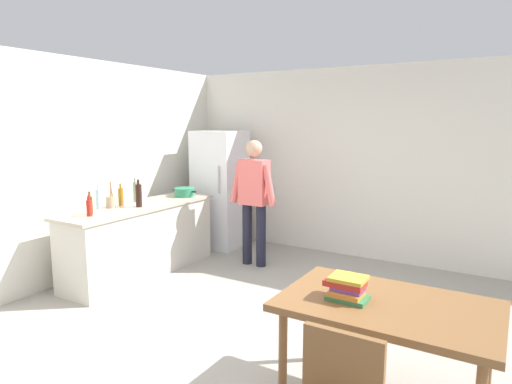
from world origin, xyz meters
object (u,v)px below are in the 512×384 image
object	(u,v)px
person	(254,194)
utensil_jar	(111,201)
bottle_sauce_red	(89,208)
bottle_water_clear	(98,199)
dining_table	(387,313)
cooking_pot	(184,192)
bottle_oil_amber	(121,197)
bottle_beer_brown	(90,205)
refrigerator	(220,189)
bottle_vinegar_tall	(135,191)
bottle_wine_dark	(139,195)
book_stack	(347,288)

from	to	relation	value
person	utensil_jar	world-z (taller)	person
bottle_sauce_red	bottle_water_clear	bearing A→B (deg)	126.67
dining_table	cooking_pot	distance (m)	3.85
dining_table	bottle_oil_amber	world-z (taller)	bottle_oil_amber
dining_table	cooking_pot	bearing A→B (deg)	150.43
utensil_jar	cooking_pot	bearing A→B (deg)	78.72
dining_table	bottle_beer_brown	xyz separation A→B (m)	(-3.47, 0.41, 0.33)
refrigerator	bottle_sauce_red	distance (m)	2.37
refrigerator	cooking_pot	xyz separation A→B (m)	(-0.04, -0.81, 0.06)
bottle_sauce_red	bottle_beer_brown	world-z (taller)	bottle_beer_brown
utensil_jar	bottle_sauce_red	world-z (taller)	utensil_jar
bottle_vinegar_tall	bottle_beer_brown	xyz separation A→B (m)	(0.15, -0.83, -0.03)
bottle_oil_amber	bottle_beer_brown	bearing A→B (deg)	-80.47
cooking_pot	bottle_wine_dark	world-z (taller)	bottle_wine_dark
cooking_pot	bottle_vinegar_tall	xyz separation A→B (m)	(-0.28, -0.65, 0.08)
refrigerator	bottle_beer_brown	size ratio (longest dim) A/B	6.92
cooking_pot	book_stack	bearing A→B (deg)	-32.69
person	bottle_sauce_red	world-z (taller)	person
bottle_water_clear	book_stack	world-z (taller)	bottle_water_clear
bottle_wine_dark	bottle_beer_brown	xyz separation A→B (m)	(-0.15, -0.60, -0.04)
bottle_sauce_red	bottle_beer_brown	xyz separation A→B (m)	(-0.08, 0.08, 0.01)
bottle_water_clear	bottle_vinegar_tall	size ratio (longest dim) A/B	0.94
cooking_pot	bottle_sauce_red	world-z (taller)	bottle_sauce_red
person	bottle_oil_amber	world-z (taller)	person
book_stack	refrigerator	bearing A→B (deg)	137.55
bottle_water_clear	book_stack	distance (m)	3.46
refrigerator	utensil_jar	bearing A→B (deg)	-97.71
person	bottle_vinegar_tall	distance (m)	1.56
dining_table	bottle_water_clear	world-z (taller)	bottle_water_clear
person	bottle_oil_amber	xyz separation A→B (m)	(-1.21, -1.21, 0.04)
bottle_oil_amber	book_stack	world-z (taller)	bottle_oil_amber
cooking_pot	bottle_oil_amber	world-z (taller)	bottle_oil_amber
bottle_vinegar_tall	bottle_beer_brown	bearing A→B (deg)	-79.88
bottle_water_clear	bottle_wine_dark	xyz separation A→B (m)	(0.32, 0.34, 0.02)
bottle_vinegar_tall	book_stack	distance (m)	3.62
utensil_jar	bottle_water_clear	distance (m)	0.15
dining_table	bottle_beer_brown	distance (m)	3.51
cooking_pot	bottle_water_clear	distance (m)	1.27
bottle_water_clear	book_stack	xyz separation A→B (m)	(3.38, -0.75, -0.20)
cooking_pot	bottle_wine_dark	size ratio (longest dim) A/B	1.18
utensil_jar	bottle_oil_amber	bearing A→B (deg)	88.41
person	bottle_vinegar_tall	bearing A→B (deg)	-144.36
bottle_sauce_red	bottle_vinegar_tall	size ratio (longest dim) A/B	0.75
cooking_pot	bottle_sauce_red	bearing A→B (deg)	-91.70
person	book_stack	size ratio (longest dim) A/B	5.80
bottle_sauce_red	bottle_vinegar_tall	distance (m)	0.94
dining_table	utensil_jar	world-z (taller)	utensil_jar
utensil_jar	bottle_vinegar_tall	bearing A→B (deg)	96.81
person	utensil_jar	size ratio (longest dim) A/B	5.31
bottle_oil_amber	utensil_jar	bearing A→B (deg)	-91.59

